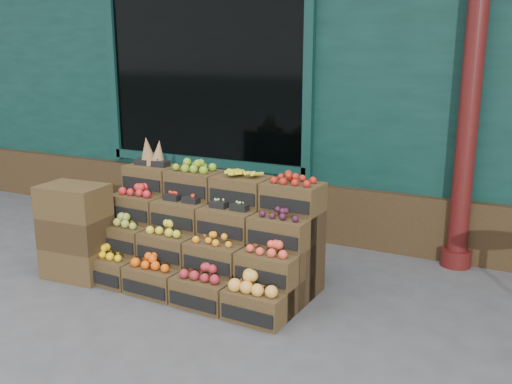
% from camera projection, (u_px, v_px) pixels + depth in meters
% --- Properties ---
extents(ground, '(60.00, 60.00, 0.00)m').
position_uv_depth(ground, '(236.00, 331.00, 4.09)').
color(ground, '#454547').
rests_on(ground, ground).
extents(shop_facade, '(12.00, 6.24, 4.80)m').
position_uv_depth(shop_facade, '(414.00, 16.00, 7.90)').
color(shop_facade, '#0C2B26').
rests_on(shop_facade, ground).
extents(crate_display, '(1.93, 1.00, 1.19)m').
position_uv_depth(crate_display, '(205.00, 242.00, 4.86)').
color(crate_display, '#42311A').
rests_on(crate_display, ground).
extents(spare_crates, '(0.58, 0.43, 0.83)m').
position_uv_depth(spare_crates, '(76.00, 232.00, 4.97)').
color(spare_crates, '#42311A').
rests_on(spare_crates, ground).
extents(shopkeeper, '(0.85, 0.64, 2.10)m').
position_uv_depth(shopkeeper, '(266.00, 128.00, 6.73)').
color(shopkeeper, '#1C642D').
rests_on(shopkeeper, ground).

